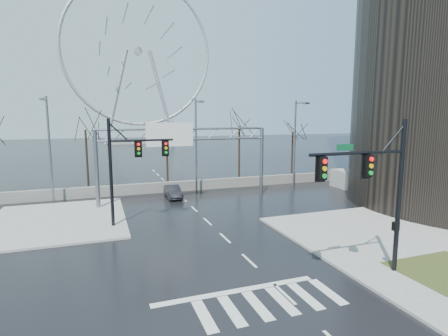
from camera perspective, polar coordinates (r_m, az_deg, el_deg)
name	(u,v)px	position (r m, az deg, el deg)	size (l,w,h in m)	color
ground	(249,261)	(20.57, 4.13, -14.85)	(260.00, 260.00, 0.00)	black
sidewalk_right_ext	(365,230)	(27.39, 22.08, -9.33)	(12.00, 10.00, 0.15)	gray
sidewalk_far	(58,221)	(30.51, -25.45, -7.75)	(10.00, 12.00, 0.15)	gray
grass_strip	(446,271)	(22.22, 32.53, -13.95)	(5.00, 4.00, 0.02)	#293616
barrier_wall	(175,186)	(38.80, -7.95, -2.99)	(52.00, 0.50, 1.10)	slate
signal_mast_near	(380,183)	(18.74, 24.07, -2.29)	(5.52, 0.41, 8.00)	black
signal_mast_far	(127,162)	(26.49, -15.61, 0.94)	(4.72, 0.41, 8.00)	black
sign_gantry	(182,148)	(33.18, -6.93, 3.21)	(16.36, 0.40, 7.60)	slate
streetlight_left	(49,142)	(35.75, -26.69, 3.89)	(0.50, 2.55, 10.00)	slate
streetlight_mid	(197,138)	(36.81, -4.46, 4.84)	(0.50, 2.55, 10.00)	slate
streetlight_right	(296,136)	(41.63, 11.74, 5.09)	(0.50, 2.55, 10.00)	slate
tree_left	(86,137)	(40.84, -21.65, 4.75)	(3.75, 3.75, 7.50)	black
tree_center	(167,142)	(42.58, -9.33, 4.25)	(3.25, 3.25, 6.50)	black
tree_right	(239,132)	(44.11, 2.51, 5.85)	(3.90, 3.90, 7.80)	black
tree_far_right	(293,137)	(48.19, 11.14, 4.95)	(3.40, 3.40, 6.80)	black
ferris_wheel	(138,57)	(114.42, -13.82, 17.12)	(45.00, 6.00, 50.91)	gray
car	(173,192)	(35.73, -8.32, -3.85)	(1.32, 3.80, 1.25)	black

